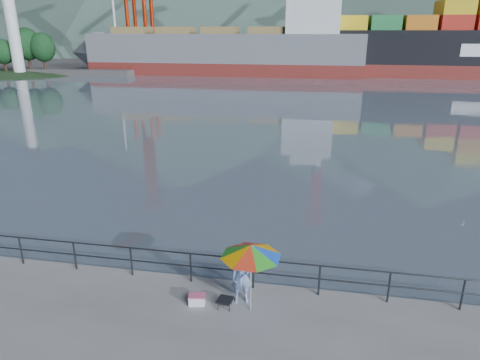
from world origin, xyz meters
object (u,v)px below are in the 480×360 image
Objects in this scene: cooler_bag at (197,300)px; fisherman at (242,276)px; bulk_carrier at (234,50)px; beach_umbrella at (251,251)px.

fisherman is at bearing 6.55° from cooler_bag.
fisherman is 0.03× the size of bulk_carrier.
bulk_carrier is at bearing 84.66° from fisherman.
beach_umbrella reaches higher than cooler_bag.
fisherman is 0.77× the size of beach_umbrella.
fisherman reaches higher than cooler_bag.
beach_umbrella is at bearing -10.39° from cooler_bag.
fisherman is at bearing -78.51° from bulk_carrier.
bulk_carrier is (-12.87, 69.88, 4.01)m from cooler_bag.
beach_umbrella reaches higher than fisherman.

